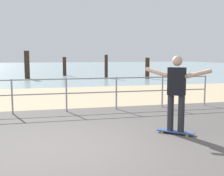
% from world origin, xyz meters
% --- Properties ---
extents(ground_plane, '(24.00, 10.00, 0.04)m').
position_xyz_m(ground_plane, '(0.00, -1.00, 0.00)').
color(ground_plane, '#514C49').
rests_on(ground_plane, ground).
extents(beach_strip, '(24.00, 6.00, 0.04)m').
position_xyz_m(beach_strip, '(0.00, 7.00, 0.00)').
color(beach_strip, tan).
rests_on(beach_strip, ground).
extents(sea_surface, '(72.00, 50.00, 0.04)m').
position_xyz_m(sea_surface, '(0.00, 35.00, 0.00)').
color(sea_surface, '#849EA3').
rests_on(sea_surface, ground).
extents(railing_fence, '(12.68, 0.05, 1.05)m').
position_xyz_m(railing_fence, '(-1.54, 3.60, 0.70)').
color(railing_fence, gray).
rests_on(railing_fence, ground).
extents(skateboard, '(0.73, 0.69, 0.08)m').
position_xyz_m(skateboard, '(2.18, 0.55, 0.07)').
color(skateboard, '#334C8C').
rests_on(skateboard, ground).
extents(skateboarder, '(1.13, 1.04, 1.65)m').
position_xyz_m(skateboarder, '(2.18, 0.55, 1.02)').
color(skateboarder, '#26262B').
rests_on(skateboarder, skateboard).
extents(groyne_post_1, '(0.37, 0.37, 2.05)m').
position_xyz_m(groyne_post_1, '(-1.88, 16.42, 1.02)').
color(groyne_post_1, '#332319').
rests_on(groyne_post_1, ground).
extents(groyne_post_2, '(0.30, 0.30, 1.57)m').
position_xyz_m(groyne_post_2, '(0.98, 18.70, 0.79)').
color(groyne_post_2, '#332319').
rests_on(groyne_post_2, ground).
extents(groyne_post_3, '(0.25, 0.25, 1.75)m').
position_xyz_m(groyne_post_3, '(3.85, 15.46, 0.88)').
color(groyne_post_3, '#332319').
rests_on(groyne_post_3, ground).
extents(groyne_post_4, '(0.31, 0.31, 1.54)m').
position_xyz_m(groyne_post_4, '(6.71, 14.41, 0.77)').
color(groyne_post_4, '#332319').
rests_on(groyne_post_4, ground).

